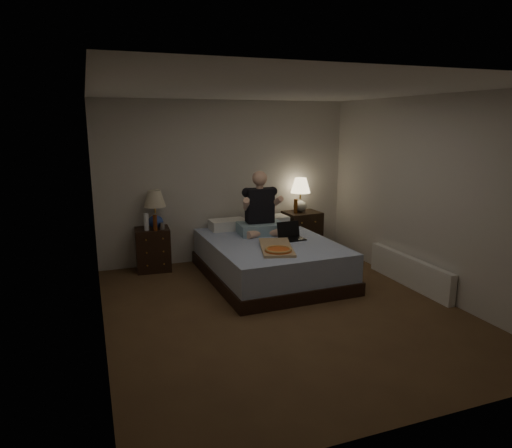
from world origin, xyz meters
name	(u,v)px	position (x,y,z in m)	size (l,w,h in m)	color
floor	(282,310)	(0.00, 0.00, 0.00)	(4.00, 4.50, 0.00)	brown
ceiling	(285,90)	(0.00, 0.00, 2.50)	(4.00, 4.50, 0.00)	white
wall_back	(226,182)	(0.00, 2.25, 1.25)	(4.00, 2.50, 0.00)	beige
wall_front	(419,263)	(0.00, -2.25, 1.25)	(4.00, 2.50, 0.00)	beige
wall_left	(96,219)	(-2.00, 0.00, 1.25)	(4.50, 2.50, 0.00)	beige
wall_right	(428,196)	(2.00, 0.00, 1.25)	(4.50, 2.50, 0.00)	beige
bed	(269,259)	(0.29, 1.13, 0.27)	(1.63, 2.18, 0.54)	#5B78B6
nightstand_left	(153,249)	(-1.21, 2.05, 0.32)	(0.49, 0.44, 0.64)	black
nightstand_right	(301,233)	(1.23, 2.05, 0.36)	(0.55, 0.50, 0.72)	black
lamp_left	(155,209)	(-1.15, 2.05, 0.92)	(0.32, 0.32, 0.56)	navy
lamp_right	(300,195)	(1.20, 2.05, 1.00)	(0.32, 0.32, 0.56)	gray
water_bottle	(146,222)	(-1.30, 1.94, 0.76)	(0.07, 0.07, 0.25)	white
soda_can	(162,226)	(-1.08, 1.93, 0.69)	(0.07, 0.07, 0.10)	#AAAAA6
beer_bottle_left	(155,223)	(-1.19, 1.88, 0.75)	(0.06, 0.06, 0.23)	#632B0E
beer_bottle_right	(296,206)	(1.09, 1.98, 0.84)	(0.06, 0.06, 0.23)	#5D300D
person	(261,203)	(0.31, 1.54, 1.01)	(0.66, 0.52, 0.93)	black
laptop	(292,232)	(0.60, 1.05, 0.66)	(0.34, 0.28, 0.24)	black
pizza_box	(278,251)	(0.14, 0.48, 0.58)	(0.40, 0.76, 0.08)	tan
radiator	(409,271)	(1.93, 0.16, 0.20)	(0.10, 1.60, 0.40)	white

